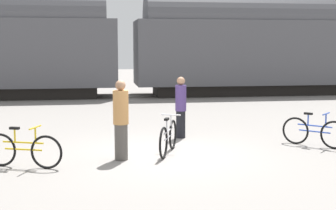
{
  "coord_description": "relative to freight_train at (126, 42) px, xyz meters",
  "views": [
    {
      "loc": [
        -1.43,
        -10.34,
        2.43
      ],
      "look_at": [
        0.17,
        0.16,
        1.1
      ],
      "focal_mm": 50.0,
      "sensor_mm": 36.0,
      "label": 1
    }
  ],
  "objects": [
    {
      "name": "rail_near",
      "position": [
        -0.0,
        -0.72,
        -2.66
      ],
      "size": [
        63.03,
        0.07,
        0.01
      ],
      "primitive_type": "cube",
      "color": "#4C4238",
      "rests_on": "ground_plane"
    },
    {
      "name": "bicycle_silver",
      "position": [
        0.15,
        -12.6,
        -2.3
      ],
      "size": [
        0.65,
        1.6,
        0.87
      ],
      "color": "black",
      "rests_on": "ground_plane"
    },
    {
      "name": "person_in_purple",
      "position": [
        0.76,
        -10.8,
        -1.83
      ],
      "size": [
        0.29,
        0.29,
        1.64
      ],
      "rotation": [
        0.0,
        0.0,
        2.67
      ],
      "color": "black",
      "rests_on": "ground_plane"
    },
    {
      "name": "ground_plane",
      "position": [
        -0.0,
        -12.6,
        -2.67
      ],
      "size": [
        80.0,
        80.0,
        0.0
      ],
      "primitive_type": "plane",
      "color": "gray"
    },
    {
      "name": "freight_train",
      "position": [
        0.0,
        0.0,
        0.0
      ],
      "size": [
        51.03,
        3.03,
        5.13
      ],
      "color": "black",
      "rests_on": "ground_plane"
    },
    {
      "name": "person_in_tan",
      "position": [
        -0.94,
        -13.03,
        -1.8
      ],
      "size": [
        0.33,
        0.33,
        1.73
      ],
      "rotation": [
        0.0,
        0.0,
        0.55
      ],
      "color": "#514C47",
      "rests_on": "ground_plane"
    },
    {
      "name": "bicycle_blue",
      "position": [
        3.8,
        -12.38,
        -2.31
      ],
      "size": [
        1.19,
        1.2,
        0.85
      ],
      "color": "black",
      "rests_on": "ground_plane"
    },
    {
      "name": "bicycle_yellow",
      "position": [
        -2.92,
        -13.39,
        -2.31
      ],
      "size": [
        1.6,
        0.65,
        0.85
      ],
      "color": "black",
      "rests_on": "ground_plane"
    },
    {
      "name": "rail_far",
      "position": [
        -0.0,
        0.72,
        -2.66
      ],
      "size": [
        63.03,
        0.07,
        0.01
      ],
      "primitive_type": "cube",
      "color": "#4C4238",
      "rests_on": "ground_plane"
    }
  ]
}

